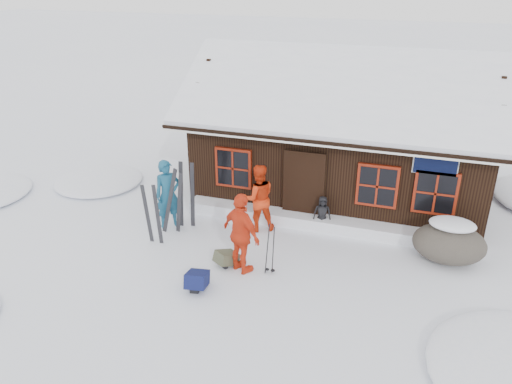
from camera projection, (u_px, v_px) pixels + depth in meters
The scene contains 15 objects.
ground at pixel (242, 262), 11.89m from camera, with size 120.00×120.00×0.00m, color white.
mountain_hut at pixel (343, 141), 15.11m from camera, with size 8.90×6.09×4.42m.
snow_drift at pixel (323, 222), 13.34m from camera, with size 7.60×0.60×0.35m, color white.
snow_mounds at pixel (325, 236), 13.03m from camera, with size 20.60×13.20×0.48m.
skier_teal at pixel (168, 194), 13.14m from camera, with size 0.69×0.45×1.89m, color navy.
skier_orange_left at pixel (258, 198), 13.00m from camera, with size 0.89×0.69×1.84m, color red.
skier_orange_right at pixel (241, 234), 11.15m from camera, with size 1.14×0.47×1.94m, color red.
skier_crouched at pixel (322, 213), 13.17m from camera, with size 0.47×0.30×0.96m, color black.
boulder at pixel (449, 242), 11.74m from camera, with size 1.69×1.26×0.99m.
ski_pair_left at pixel (174, 202), 12.81m from camera, with size 0.78×0.30×1.86m.
ski_pair_mid at pixel (152, 215), 12.43m from camera, with size 0.46×0.13×1.64m.
ski_pair_right at pixel (187, 196), 13.17m from camera, with size 0.50×0.13×1.90m.
ski_poles at pixel (270, 250), 11.21m from camera, with size 0.23×0.11×1.29m.
backpack_blue at pixel (197, 282), 10.85m from camera, with size 0.44×0.58×0.32m, color #0F1644.
backpack_olive at pixel (226, 260), 11.70m from camera, with size 0.38×0.50×0.27m, color #484B35.
Camera 1 is at (3.50, -9.51, 6.45)m, focal length 35.00 mm.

